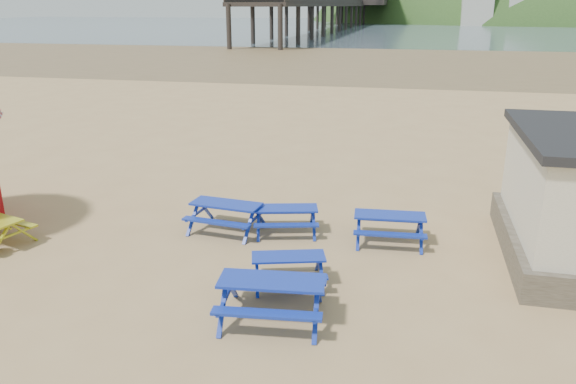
# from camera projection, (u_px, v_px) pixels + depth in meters

# --- Properties ---
(ground) EXTENTS (400.00, 400.00, 0.00)m
(ground) POSITION_uv_depth(u_px,v_px,m) (231.00, 243.00, 14.55)
(ground) COLOR tan
(ground) RESTS_ON ground
(wet_sand) EXTENTS (400.00, 400.00, 0.00)m
(wet_sand) POSITION_uv_depth(u_px,v_px,m) (379.00, 58.00, 65.44)
(wet_sand) COLOR olive
(wet_sand) RESTS_ON ground
(sea) EXTENTS (400.00, 400.00, 0.00)m
(sea) POSITION_uv_depth(u_px,v_px,m) (406.00, 26.00, 171.85)
(sea) COLOR #4A5C6A
(sea) RESTS_ON ground
(picnic_table_blue_a) EXTENTS (2.06, 1.73, 0.80)m
(picnic_table_blue_a) POSITION_uv_depth(u_px,v_px,m) (226.00, 217.00, 15.25)
(picnic_table_blue_a) COLOR #0809A6
(picnic_table_blue_a) RESTS_ON ground
(picnic_table_blue_b) EXTENTS (1.98, 1.74, 0.71)m
(picnic_table_blue_b) POSITION_uv_depth(u_px,v_px,m) (286.00, 220.00, 15.15)
(picnic_table_blue_b) COLOR #0809A6
(picnic_table_blue_b) RESTS_ON ground
(picnic_table_blue_c) EXTENTS (1.92, 1.59, 0.76)m
(picnic_table_blue_c) POSITION_uv_depth(u_px,v_px,m) (389.00, 228.00, 14.52)
(picnic_table_blue_c) COLOR #0809A6
(picnic_table_blue_c) RESTS_ON ground
(picnic_table_blue_d) EXTENTS (1.90, 1.69, 0.67)m
(picnic_table_blue_d) POSITION_uv_depth(u_px,v_px,m) (288.00, 270.00, 12.34)
(picnic_table_blue_d) COLOR #0809A6
(picnic_table_blue_d) RESTS_ON ground
(picnic_table_blue_e) EXTENTS (2.20, 1.85, 0.86)m
(picnic_table_blue_e) POSITION_uv_depth(u_px,v_px,m) (272.00, 299.00, 10.90)
(picnic_table_blue_e) COLOR #0809A6
(picnic_table_blue_e) RESTS_ON ground
(pier) EXTENTS (24.00, 220.00, 39.29)m
(pier) POSITION_uv_depth(u_px,v_px,m) (351.00, 7.00, 181.51)
(pier) COLOR black
(pier) RESTS_ON ground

